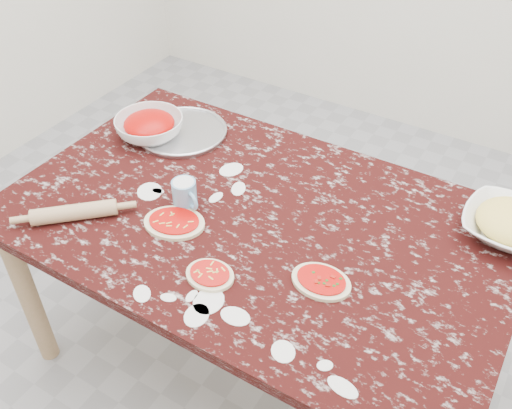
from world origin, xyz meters
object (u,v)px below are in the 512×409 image
object	(u,v)px
pizza_tray	(182,132)
sauce_bowl	(150,127)
flour_mug	(185,194)
cheese_bowl	(510,227)
rolling_pin	(74,212)
worktable	(256,236)

from	to	relation	value
pizza_tray	sauce_bowl	xyz separation A→B (m)	(-0.09, -0.08, 0.03)
pizza_tray	flour_mug	size ratio (longest dim) A/B	2.96
sauce_bowl	flour_mug	bearing A→B (deg)	-35.59
sauce_bowl	cheese_bowl	bearing A→B (deg)	6.20
flour_mug	rolling_pin	bearing A→B (deg)	-137.50
rolling_pin	sauce_bowl	bearing A→B (deg)	101.59
cheese_bowl	rolling_pin	xyz separation A→B (m)	(-1.18, -0.63, -0.01)
worktable	flour_mug	xyz separation A→B (m)	(-0.22, -0.07, 0.13)
pizza_tray	flour_mug	bearing A→B (deg)	-51.20
rolling_pin	worktable	bearing A→B (deg)	32.35
pizza_tray	cheese_bowl	size ratio (longest dim) A/B	1.19
worktable	cheese_bowl	world-z (taller)	cheese_bowl
sauce_bowl	rolling_pin	distance (m)	0.50
worktable	flour_mug	size ratio (longest dim) A/B	14.07
pizza_tray	cheese_bowl	distance (m)	1.20
flour_mug	rolling_pin	size ratio (longest dim) A/B	0.43
sauce_bowl	rolling_pin	xyz separation A→B (m)	(0.10, -0.49, -0.01)
flour_mug	worktable	bearing A→B (deg)	17.13
worktable	rolling_pin	xyz separation A→B (m)	(-0.48, -0.31, 0.11)
worktable	pizza_tray	xyz separation A→B (m)	(-0.49, 0.26, 0.09)
worktable	sauce_bowl	size ratio (longest dim) A/B	6.27
sauce_bowl	rolling_pin	size ratio (longest dim) A/B	0.97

